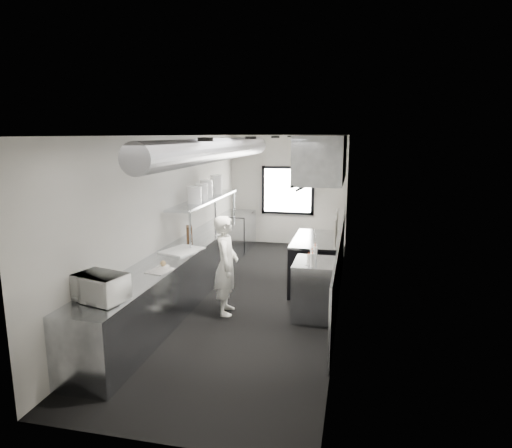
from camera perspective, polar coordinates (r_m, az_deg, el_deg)
The scene contains 35 objects.
floor at distance 8.11m, azimuth -0.38°, elevation -9.04°, with size 3.00×8.00×0.01m, color black.
ceiling at distance 7.60m, azimuth -0.41°, elevation 11.16°, with size 3.00×8.00×0.01m, color beige.
wall_back at distance 11.62m, azimuth 4.06°, elevation 4.27°, with size 3.00×0.02×2.80m, color beige.
wall_front at distance 4.07m, azimuth -13.36°, elevation -9.47°, with size 3.00×0.02×2.80m, color beige.
wall_left at distance 8.20m, azimuth -10.67°, elevation 1.14°, with size 0.02×8.00×2.80m, color beige.
wall_right at distance 7.54m, azimuth 10.77°, elevation 0.26°, with size 0.02×8.00×2.80m, color beige.
wall_cladding at distance 8.04m, azimuth 10.48°, elevation -5.29°, with size 0.03×5.50×1.10m, color gray.
hvac_duct at distance 8.17m, azimuth -4.62°, elevation 9.38°, with size 0.40×0.40×6.40m, color gray.
service_window at distance 11.59m, azimuth 4.03°, elevation 4.25°, with size 1.36×0.05×1.25m.
exhaust_hood at distance 8.14m, azimuth 8.34°, elevation 8.17°, with size 0.81×2.20×0.88m.
prep_counter at distance 7.84m, azimuth -9.49°, elevation -6.44°, with size 0.70×6.00×0.90m, color gray.
pass_shelf at distance 8.98m, azimuth -6.38°, elevation 3.02°, with size 0.45×3.00×0.68m.
range at distance 8.47m, azimuth 7.58°, elevation -4.91°, with size 0.88×1.60×0.94m.
bottle_station at distance 7.13m, azimuth 7.45°, elevation -8.19°, with size 0.65×0.80×0.90m, color gray.
far_work_table at distance 11.24m, azimuth -2.43°, elevation -0.87°, with size 0.70×1.20×0.90m, color gray.
notice_sheet_a at distance 6.33m, azimuth 10.18°, elevation 0.01°, with size 0.02×0.28×0.38m, color beige.
notice_sheet_b at distance 6.00m, azimuth 10.01°, elevation -1.10°, with size 0.02×0.28×0.38m, color beige.
line_cook at distance 7.14m, azimuth -3.80°, elevation -5.22°, with size 0.58×0.38×1.58m, color white.
microwave at distance 5.61m, azimuth -19.10°, elevation -7.61°, with size 0.54×0.41×0.33m, color white.
deli_tub_a at distance 6.05m, azimuth -18.26°, elevation -7.33°, with size 0.13×0.13×0.09m, color beige.
deli_tub_b at distance 5.92m, azimuth -18.46°, elevation -7.72°, with size 0.14×0.14×0.10m, color beige.
newspaper at distance 6.61m, azimuth -12.07°, elevation -5.80°, with size 0.29×0.37×0.01m, color silver.
small_plate at distance 6.78m, azimuth -11.68°, elevation -5.31°, with size 0.19×0.19×0.02m, color white.
pastry at distance 6.77m, azimuth -11.70°, elevation -4.91°, with size 0.08×0.08×0.08m, color tan.
cutting_board at distance 7.64m, azimuth -9.39°, elevation -3.31°, with size 0.50×0.67×0.02m, color silver.
knife_block at distance 8.43m, azimuth -8.45°, elevation -1.11°, with size 0.10×0.23×0.25m, color brown.
plate_stack_a at distance 8.34m, azimuth -7.80°, elevation 3.66°, with size 0.26×0.26×0.31m, color white.
plate_stack_b at distance 8.72m, azimuth -6.90°, elevation 4.04°, with size 0.25×0.25×0.32m, color white.
plate_stack_c at distance 9.10m, azimuth -6.29°, elevation 4.47°, with size 0.25×0.25×0.35m, color white.
plate_stack_d at distance 9.65m, azimuth -5.04°, elevation 5.03°, with size 0.26×0.26×0.40m, color white.
squeeze_bottle_a at distance 6.69m, azimuth 7.16°, elevation -4.57°, with size 0.07×0.07×0.20m, color silver.
squeeze_bottle_b at distance 6.79m, azimuth 6.68°, elevation -4.48°, with size 0.05×0.05×0.16m, color silver.
squeeze_bottle_c at distance 7.01m, azimuth 7.12°, elevation -3.93°, with size 0.06×0.06×0.17m, color silver.
squeeze_bottle_d at distance 7.11m, azimuth 7.50°, elevation -3.63°, with size 0.07×0.07×0.20m, color silver.
squeeze_bottle_e at distance 7.23m, azimuth 7.47°, elevation -3.37°, with size 0.07×0.07×0.20m, color silver.
Camera 1 is at (1.71, -7.40, 2.82)m, focal length 31.56 mm.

